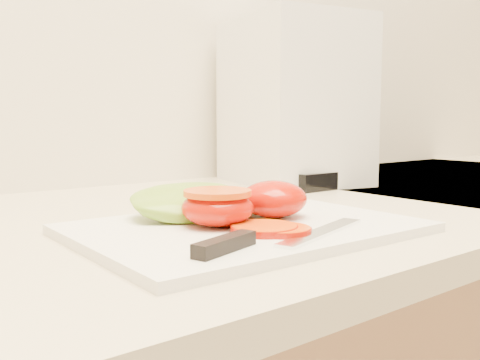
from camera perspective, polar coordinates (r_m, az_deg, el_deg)
cutting_board at (r=0.56m, az=0.63°, el=-5.16°), size 0.35×0.25×0.01m
tomato_half_dome at (r=0.60m, az=3.60°, el=-2.02°), size 0.07×0.07×0.04m
tomato_half_cut at (r=0.55m, az=-2.41°, el=-2.80°), size 0.07×0.07×0.04m
tomato_slice_0 at (r=0.52m, az=2.60°, el=-5.19°), size 0.06×0.06×0.01m
tomato_slice_1 at (r=0.52m, az=4.45°, el=-5.33°), size 0.06×0.06×0.01m
lettuce_leaf_0 at (r=0.61m, az=-4.57°, el=-2.37°), size 0.16×0.11×0.03m
lettuce_leaf_1 at (r=0.64m, az=-1.55°, el=-2.36°), size 0.12×0.12×0.02m
knife at (r=0.47m, az=2.82°, el=-6.31°), size 0.22×0.06×0.01m
appliance at (r=1.00m, az=5.67°, el=8.28°), size 0.25×0.29×0.30m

